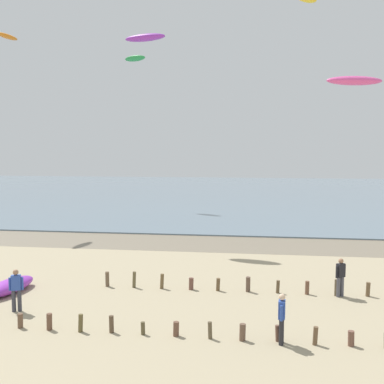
{
  "coord_description": "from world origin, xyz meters",
  "views": [
    {
      "loc": [
        5.86,
        -6.75,
        6.48
      ],
      "look_at": [
        3.21,
        12.28,
        4.7
      ],
      "focal_mm": 43.4,
      "sensor_mm": 36.0,
      "label": 1
    }
  ],
  "objects_px": {
    "kite_aloft_1": "(135,58)",
    "kite_aloft_7": "(7,36)",
    "person_right_flank": "(282,317)",
    "person_far_down_beach": "(16,289)",
    "kite_aloft_4": "(354,81)",
    "kite_aloft_3": "(145,38)",
    "grounded_kite": "(9,286)",
    "person_mid_beach": "(341,276)"
  },
  "relations": [
    {
      "from": "grounded_kite",
      "to": "kite_aloft_3",
      "type": "relative_size",
      "value": 0.99
    },
    {
      "from": "kite_aloft_3",
      "to": "kite_aloft_4",
      "type": "xyz_separation_m",
      "value": [
        13.27,
        -4.68,
        -3.88
      ]
    },
    {
      "from": "person_far_down_beach",
      "to": "kite_aloft_4",
      "type": "distance_m",
      "value": 20.68
    },
    {
      "from": "grounded_kite",
      "to": "kite_aloft_1",
      "type": "height_order",
      "value": "kite_aloft_1"
    },
    {
      "from": "kite_aloft_1",
      "to": "person_far_down_beach",
      "type": "bearing_deg",
      "value": 124.49
    },
    {
      "from": "person_mid_beach",
      "to": "kite_aloft_7",
      "type": "distance_m",
      "value": 31.91
    },
    {
      "from": "kite_aloft_1",
      "to": "kite_aloft_3",
      "type": "xyz_separation_m",
      "value": [
        5.69,
        -18.8,
        -2.28
      ]
    },
    {
      "from": "person_far_down_beach",
      "to": "kite_aloft_3",
      "type": "xyz_separation_m",
      "value": [
        1.61,
        15.52,
        13.31
      ]
    },
    {
      "from": "grounded_kite",
      "to": "kite_aloft_1",
      "type": "bearing_deg",
      "value": 14.8
    },
    {
      "from": "grounded_kite",
      "to": "kite_aloft_3",
      "type": "xyz_separation_m",
      "value": [
        3.16,
        13.34,
        13.92
      ]
    },
    {
      "from": "kite_aloft_1",
      "to": "kite_aloft_3",
      "type": "relative_size",
      "value": 0.93
    },
    {
      "from": "person_far_down_beach",
      "to": "kite_aloft_4",
      "type": "bearing_deg",
      "value": 36.09
    },
    {
      "from": "kite_aloft_1",
      "to": "kite_aloft_3",
      "type": "bearing_deg",
      "value": 134.54
    },
    {
      "from": "person_right_flank",
      "to": "kite_aloft_1",
      "type": "relative_size",
      "value": 0.59
    },
    {
      "from": "person_far_down_beach",
      "to": "kite_aloft_3",
      "type": "bearing_deg",
      "value": 84.09
    },
    {
      "from": "kite_aloft_3",
      "to": "person_right_flank",
      "type": "bearing_deg",
      "value": -48.69
    },
    {
      "from": "grounded_kite",
      "to": "kite_aloft_7",
      "type": "bearing_deg",
      "value": 38.58
    },
    {
      "from": "kite_aloft_4",
      "to": "kite_aloft_7",
      "type": "bearing_deg",
      "value": -30.2
    },
    {
      "from": "person_right_flank",
      "to": "kite_aloft_4",
      "type": "distance_m",
      "value": 16.33
    },
    {
      "from": "kite_aloft_1",
      "to": "kite_aloft_7",
      "type": "distance_m",
      "value": 16.6
    },
    {
      "from": "person_right_flank",
      "to": "kite_aloft_7",
      "type": "relative_size",
      "value": 0.73
    },
    {
      "from": "grounded_kite",
      "to": "kite_aloft_4",
      "type": "xyz_separation_m",
      "value": [
        16.43,
        8.66,
        10.04
      ]
    },
    {
      "from": "person_right_flank",
      "to": "kite_aloft_3",
      "type": "xyz_separation_m",
      "value": [
        -8.72,
        17.21,
        13.31
      ]
    },
    {
      "from": "person_mid_beach",
      "to": "grounded_kite",
      "type": "height_order",
      "value": "person_mid_beach"
    },
    {
      "from": "person_right_flank",
      "to": "kite_aloft_7",
      "type": "height_order",
      "value": "kite_aloft_7"
    },
    {
      "from": "grounded_kite",
      "to": "person_right_flank",
      "type": "bearing_deg",
      "value": -97.77
    },
    {
      "from": "kite_aloft_7",
      "to": "person_mid_beach",
      "type": "bearing_deg",
      "value": 66.24
    },
    {
      "from": "kite_aloft_4",
      "to": "kite_aloft_3",
      "type": "bearing_deg",
      "value": -31.66
    },
    {
      "from": "person_far_down_beach",
      "to": "kite_aloft_7",
      "type": "xyz_separation_m",
      "value": [
        -10.66,
        19.11,
        14.63
      ]
    },
    {
      "from": "person_mid_beach",
      "to": "kite_aloft_1",
      "type": "xyz_separation_m",
      "value": [
        -17.24,
        30.6,
        15.59
      ]
    },
    {
      "from": "person_far_down_beach",
      "to": "grounded_kite",
      "type": "distance_m",
      "value": 2.74
    },
    {
      "from": "person_far_down_beach",
      "to": "kite_aloft_1",
      "type": "bearing_deg",
      "value": 96.79
    },
    {
      "from": "person_mid_beach",
      "to": "kite_aloft_3",
      "type": "height_order",
      "value": "kite_aloft_3"
    },
    {
      "from": "person_far_down_beach",
      "to": "kite_aloft_3",
      "type": "relative_size",
      "value": 0.55
    },
    {
      "from": "kite_aloft_4",
      "to": "person_mid_beach",
      "type": "bearing_deg",
      "value": 64.17
    },
    {
      "from": "person_right_flank",
      "to": "kite_aloft_7",
      "type": "xyz_separation_m",
      "value": [
        -20.99,
        20.81,
        14.63
      ]
    },
    {
      "from": "kite_aloft_4",
      "to": "grounded_kite",
      "type": "bearing_deg",
      "value": 15.56
    },
    {
      "from": "person_right_flank",
      "to": "person_far_down_beach",
      "type": "height_order",
      "value": "same"
    },
    {
      "from": "kite_aloft_1",
      "to": "kite_aloft_4",
      "type": "xyz_separation_m",
      "value": [
        18.96,
        -23.48,
        -6.17
      ]
    },
    {
      "from": "person_far_down_beach",
      "to": "kite_aloft_7",
      "type": "distance_m",
      "value": 26.33
    },
    {
      "from": "kite_aloft_7",
      "to": "person_right_flank",
      "type": "bearing_deg",
      "value": 54.37
    },
    {
      "from": "kite_aloft_1",
      "to": "kite_aloft_7",
      "type": "bearing_deg",
      "value": 94.32
    }
  ]
}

